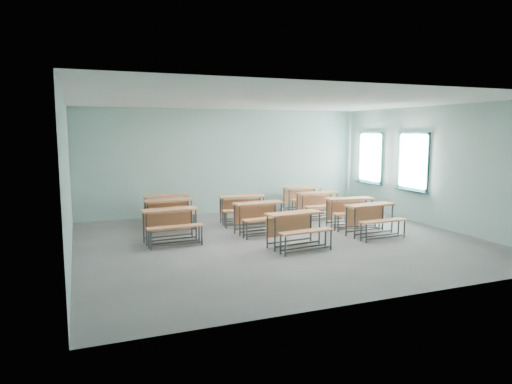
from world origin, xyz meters
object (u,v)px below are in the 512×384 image
desk_unit_r0c1 (297,225)px  desk_unit_r1c0 (171,221)px  desk_unit_r1c2 (351,208)px  desk_unit_r3c0 (167,204)px  desk_unit_r0c2 (373,215)px  desk_unit_r1c1 (260,213)px  desk_unit_r3c2 (304,195)px  desk_unit_r2c1 (243,205)px  desk_unit_r2c0 (169,210)px  desk_unit_r2c2 (319,201)px

desk_unit_r0c1 → desk_unit_r1c0: bearing=143.2°
desk_unit_r1c2 → desk_unit_r3c0: size_ratio=1.08×
desk_unit_r3c0 → desk_unit_r0c2: bearing=-39.3°
desk_unit_r1c1 → desk_unit_r3c2: 3.50m
desk_unit_r0c1 → desk_unit_r1c0: (-2.44, 1.45, 0.00)m
desk_unit_r0c1 → desk_unit_r1c1: (-0.21, 1.60, 0.00)m
desk_unit_r1c2 → desk_unit_r2c1: same height
desk_unit_r3c0 → desk_unit_r3c2: (4.39, 0.22, 0.00)m
desk_unit_r3c0 → desk_unit_r2c0: bearing=-96.8°
desk_unit_r1c2 → desk_unit_r0c2: bearing=-86.8°
desk_unit_r1c2 → desk_unit_r3c2: bearing=98.3°
desk_unit_r1c0 → desk_unit_r2c0: (0.24, 1.46, 0.00)m
desk_unit_r2c2 → desk_unit_r3c2: bearing=80.6°
desk_unit_r0c2 → desk_unit_r1c1: 2.73m
desk_unit_r0c1 → desk_unit_r3c0: size_ratio=1.06×
desk_unit_r2c2 → desk_unit_r3c2: same height
desk_unit_r0c1 → desk_unit_r1c1: bearing=91.4°
desk_unit_r0c1 → desk_unit_r2c1: same height
desk_unit_r1c1 → desk_unit_r3c2: same height
desk_unit_r1c1 → desk_unit_r0c1: bearing=-86.0°
desk_unit_r0c1 → desk_unit_r2c2: bearing=46.5°
desk_unit_r0c1 → desk_unit_r0c2: size_ratio=1.02×
desk_unit_r0c2 → desk_unit_r3c2: 3.71m
desk_unit_r0c2 → desk_unit_r1c2: same height
desk_unit_r1c0 → desk_unit_r2c2: (4.54, 1.27, 0.00)m
desk_unit_r2c0 → desk_unit_r1c2: bearing=-20.2°
desk_unit_r1c1 → desk_unit_r3c2: bearing=41.0°
desk_unit_r1c1 → desk_unit_r3c0: 2.92m
desk_unit_r3c0 → desk_unit_r1c0: bearing=-98.7°
desk_unit_r1c0 → desk_unit_r0c2: bearing=-16.6°
desk_unit_r1c1 → desk_unit_r2c0: (-1.99, 1.32, 0.00)m
desk_unit_r0c1 → desk_unit_r3c2: 4.65m
desk_unit_r2c2 → desk_unit_r0c1: bearing=-128.5°
desk_unit_r2c1 → desk_unit_r2c2: size_ratio=1.05×
desk_unit_r0c2 → desk_unit_r3c2: bearing=84.8°
desk_unit_r2c1 → desk_unit_r2c2: bearing=2.3°
desk_unit_r0c2 → desk_unit_r1c0: bearing=162.5°
desk_unit_r2c0 → desk_unit_r2c2: 4.30m
desk_unit_r0c2 → desk_unit_r2c0: (-4.42, 2.57, 0.00)m
desk_unit_r1c1 → desk_unit_r2c2: size_ratio=1.03×
desk_unit_r1c2 → desk_unit_r2c1: (-2.50, 1.47, 0.00)m
desk_unit_r1c0 → desk_unit_r3c0: (0.35, 2.37, 0.00)m
desk_unit_r1c2 → desk_unit_r2c0: (-4.51, 1.50, 0.00)m
desk_unit_r0c2 → desk_unit_r2c0: size_ratio=1.02×
desk_unit_r0c1 → desk_unit_r1c0: same height
desk_unit_r1c0 → desk_unit_r1c2: size_ratio=0.96×
desk_unit_r1c0 → desk_unit_r1c1: size_ratio=1.00×
desk_unit_r2c0 → desk_unit_r3c2: bearing=12.4°
desk_unit_r1c0 → desk_unit_r1c1: (2.23, 0.14, 0.00)m
desk_unit_r2c0 → desk_unit_r2c2: bearing=-4.3°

